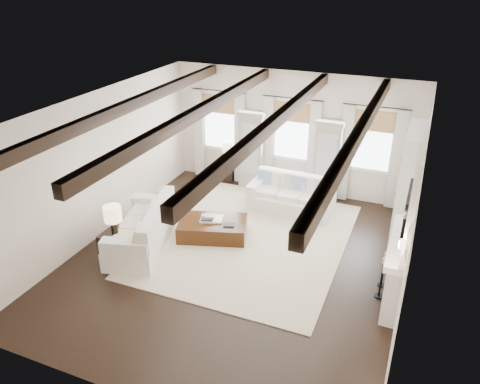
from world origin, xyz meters
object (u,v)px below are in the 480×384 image
at_px(sofa_back, 292,196).
at_px(sofa_left, 144,230).
at_px(side_table_back, 228,170).
at_px(side_table_front, 117,245).
at_px(ottoman, 213,229).

height_order(sofa_back, sofa_left, sofa_left).
distance_m(sofa_left, side_table_back, 3.95).
bearing_deg(side_table_front, sofa_back, 51.10).
height_order(sofa_back, side_table_back, sofa_back).
height_order(ottoman, side_table_back, side_table_back).
bearing_deg(side_table_back, side_table_front, -96.93).
bearing_deg(sofa_left, sofa_back, 48.95).
bearing_deg(side_table_front, ottoman, 44.88).
distance_m(sofa_left, side_table_front, 0.67).
relative_size(sofa_back, sofa_left, 0.86).
bearing_deg(ottoman, side_table_front, -152.62).
relative_size(ottoman, side_table_front, 2.69).
bearing_deg(side_table_front, sofa_left, 63.32).
bearing_deg(sofa_back, sofa_left, -131.05).
height_order(sofa_back, side_table_front, sofa_back).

